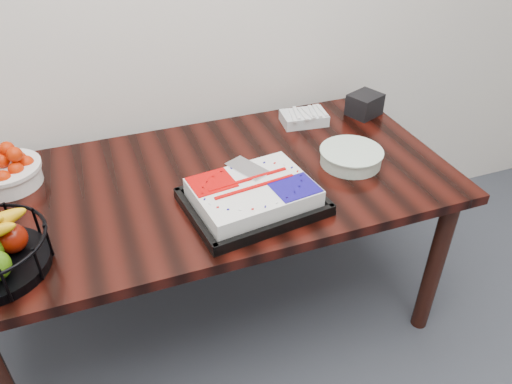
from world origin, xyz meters
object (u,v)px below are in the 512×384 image
object	(u,v)px
plate_stack	(351,157)
tangerine_bowl	(4,168)
napkin_box	(365,105)
table	(214,197)
cake_tray	(253,196)

from	to	relation	value
plate_stack	tangerine_bowl	bearing A→B (deg)	165.89
napkin_box	table	bearing A→B (deg)	-161.62
table	napkin_box	xyz separation A→B (m)	(0.80, 0.27, 0.14)
plate_stack	napkin_box	world-z (taller)	napkin_box
table	plate_stack	distance (m)	0.55
table	napkin_box	size ratio (longest dim) A/B	13.04
napkin_box	cake_tray	bearing A→B (deg)	-146.45
plate_stack	table	bearing A→B (deg)	170.94
table	plate_stack	bearing A→B (deg)	-9.06
napkin_box	plate_stack	bearing A→B (deg)	-127.08
table	cake_tray	size ratio (longest dim) A/B	3.66
cake_tray	napkin_box	size ratio (longest dim) A/B	3.57
tangerine_bowl	plate_stack	size ratio (longest dim) A/B	1.04
cake_tray	plate_stack	size ratio (longest dim) A/B	2.00
plate_stack	napkin_box	distance (m)	0.44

